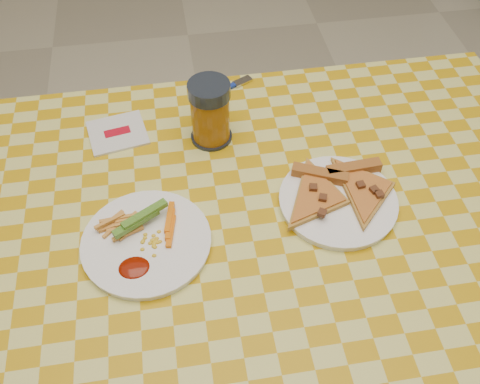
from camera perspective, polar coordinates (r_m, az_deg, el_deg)
name	(u,v)px	position (r m, az deg, el deg)	size (l,w,h in m)	color
ground	(246,381)	(1.65, 0.67, -19.48)	(8.00, 8.00, 0.00)	beige
table	(249,248)	(1.04, 1.01, -6.03)	(1.28, 0.88, 0.76)	silver
plate_left	(147,243)	(0.96, -9.93, -5.38)	(0.23, 0.23, 0.01)	white
plate_right	(338,202)	(1.02, 10.39, -1.03)	(0.22, 0.22, 0.01)	white
fries_veggies	(140,232)	(0.96, -10.60, -4.18)	(0.16, 0.15, 0.04)	#C88C3F
pizza_slices	(339,190)	(1.02, 10.48, 0.19)	(0.27, 0.24, 0.02)	#B48A37
drink_glass	(210,113)	(1.09, -3.20, 8.44)	(0.09, 0.09, 0.14)	black
napkin	(117,133)	(1.17, -12.94, 6.18)	(0.14, 0.13, 0.01)	silver
fork	(225,89)	(1.25, -1.61, 10.94)	(0.14, 0.08, 0.01)	navy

